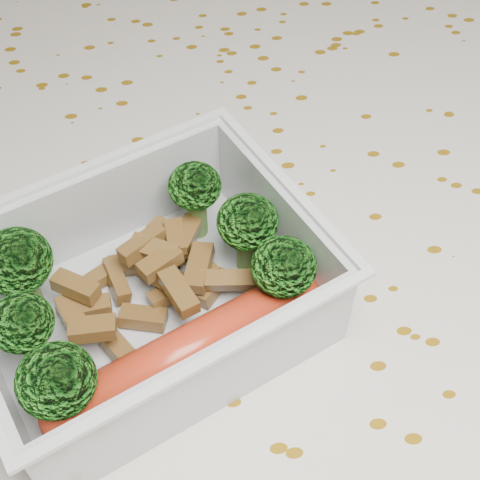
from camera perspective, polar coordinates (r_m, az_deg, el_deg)
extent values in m
cube|color=brown|center=(0.45, -1.11, -4.42)|extent=(1.40, 0.90, 0.04)
cube|color=silver|center=(0.44, -1.15, -2.72)|extent=(1.46, 0.96, 0.01)
cube|color=silver|center=(0.86, -5.28, 19.73)|extent=(1.46, 0.01, 0.18)
cube|color=silver|center=(0.41, -7.60, -6.75)|extent=(0.23, 0.21, 0.00)
cube|color=silver|center=(0.43, -12.28, 2.43)|extent=(0.17, 0.08, 0.06)
cube|color=silver|center=(0.35, -2.92, -12.11)|extent=(0.17, 0.08, 0.06)
cube|color=silver|center=(0.41, 3.27, 1.37)|extent=(0.06, 0.12, 0.06)
cube|color=silver|center=(0.41, -13.32, 5.88)|extent=(0.18, 0.09, 0.00)
cube|color=silver|center=(0.32, -2.70, -10.18)|extent=(0.18, 0.09, 0.00)
cube|color=silver|center=(0.39, 4.09, 4.74)|extent=(0.06, 0.13, 0.00)
cylinder|color=#608C3F|center=(0.42, -17.64, -4.01)|extent=(0.02, 0.02, 0.03)
ellipsoid|color=#318B20|center=(0.40, -18.59, -1.71)|extent=(0.04, 0.04, 0.04)
cylinder|color=#608C3F|center=(0.44, -3.69, 2.12)|extent=(0.02, 0.02, 0.03)
ellipsoid|color=#318B20|center=(0.42, -3.88, 4.63)|extent=(0.03, 0.03, 0.03)
cylinder|color=#608C3F|center=(0.40, -17.13, -8.88)|extent=(0.02, 0.02, 0.03)
ellipsoid|color=#318B20|center=(0.37, -18.13, -6.72)|extent=(0.03, 0.03, 0.03)
cylinder|color=#608C3F|center=(0.42, 0.62, -0.92)|extent=(0.02, 0.02, 0.03)
ellipsoid|color=#318B20|center=(0.40, 0.65, 1.56)|extent=(0.04, 0.04, 0.03)
cylinder|color=#608C3F|center=(0.38, -14.50, -13.44)|extent=(0.02, 0.02, 0.03)
ellipsoid|color=#318B20|center=(0.35, -15.41, -11.46)|extent=(0.04, 0.04, 0.03)
cylinder|color=#608C3F|center=(0.40, 3.56, -4.67)|extent=(0.02, 0.02, 0.03)
ellipsoid|color=#318B20|center=(0.38, 3.76, -2.28)|extent=(0.04, 0.04, 0.03)
cube|color=brown|center=(0.40, -8.28, -6.57)|extent=(0.03, 0.02, 0.01)
cube|color=brown|center=(0.39, -5.27, -4.43)|extent=(0.02, 0.03, 0.01)
cube|color=brown|center=(0.43, -9.62, -2.06)|extent=(0.02, 0.02, 0.01)
cube|color=brown|center=(0.40, -0.95, -3.45)|extent=(0.04, 0.02, 0.01)
cube|color=brown|center=(0.42, -5.91, -3.36)|extent=(0.03, 0.02, 0.01)
cube|color=brown|center=(0.41, -2.42, -4.04)|extent=(0.03, 0.03, 0.01)
cube|color=brown|center=(0.43, -11.22, -2.69)|extent=(0.03, 0.03, 0.01)
cube|color=brown|center=(0.41, -5.51, 0.28)|extent=(0.01, 0.03, 0.01)
cube|color=brown|center=(0.41, -7.33, -0.82)|extent=(0.03, 0.03, 0.01)
cube|color=brown|center=(0.43, -6.27, 0.69)|extent=(0.03, 0.02, 0.01)
cube|color=brown|center=(0.38, -12.46, -7.42)|extent=(0.03, 0.01, 0.01)
cube|color=brown|center=(0.42, -4.83, 0.03)|extent=(0.03, 0.04, 0.01)
cube|color=brown|center=(0.40, -13.85, -3.89)|extent=(0.03, 0.03, 0.01)
cube|color=brown|center=(0.40, -10.60, -8.81)|extent=(0.02, 0.03, 0.01)
cube|color=brown|center=(0.40, -6.84, -1.94)|extent=(0.03, 0.02, 0.01)
cube|color=brown|center=(0.41, -8.35, -0.36)|extent=(0.03, 0.03, 0.01)
cube|color=brown|center=(0.41, -6.77, -3.09)|extent=(0.03, 0.03, 0.01)
cube|color=brown|center=(0.42, -3.40, -1.91)|extent=(0.02, 0.03, 0.01)
cube|color=brown|center=(0.42, -7.22, -0.60)|extent=(0.02, 0.03, 0.01)
cube|color=brown|center=(0.41, -5.75, -4.43)|extent=(0.03, 0.02, 0.01)
cube|color=brown|center=(0.41, -13.65, -5.69)|extent=(0.01, 0.03, 0.01)
cube|color=brown|center=(0.43, -6.27, -1.28)|extent=(0.02, 0.03, 0.01)
cube|color=brown|center=(0.41, -3.54, -2.36)|extent=(0.02, 0.04, 0.01)
cube|color=brown|center=(0.40, -12.63, -5.56)|extent=(0.02, 0.01, 0.01)
cube|color=brown|center=(0.40, -14.03, -6.47)|extent=(0.02, 0.03, 0.01)
cube|color=brown|center=(0.42, -10.51, -3.39)|extent=(0.02, 0.03, 0.01)
cube|color=brown|center=(0.42, -13.82, -5.03)|extent=(0.02, 0.03, 0.01)
cylinder|color=red|center=(0.38, -4.41, -9.48)|extent=(0.14, 0.09, 0.03)
sphere|color=red|center=(0.40, 4.74, -4.66)|extent=(0.03, 0.03, 0.03)
sphere|color=red|center=(0.37, -14.53, -14.40)|extent=(0.03, 0.03, 0.03)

